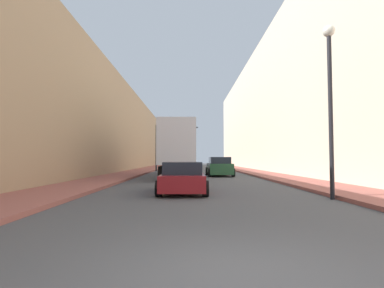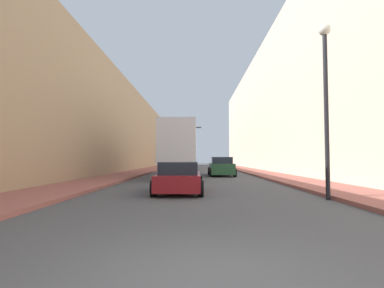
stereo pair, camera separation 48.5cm
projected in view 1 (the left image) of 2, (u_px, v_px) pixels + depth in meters
ground_plane at (239, 282)px, 3.63m from camera, size 200.00×200.00×0.00m
sidewalk_right at (251, 171)px, 33.65m from camera, size 3.08×80.00×0.15m
sidewalk_left at (138, 171)px, 33.54m from camera, size 3.08×80.00×0.15m
building_right at (290, 103)px, 34.08m from camera, size 6.00×80.00×15.62m
building_left at (98, 126)px, 33.76m from camera, size 6.00×80.00×10.39m
semi_truck at (180, 149)px, 25.25m from camera, size 2.52×13.35×4.15m
sedan_car at (183, 178)px, 13.31m from camera, size 2.09×4.42×1.35m
suv_car at (219, 167)px, 26.25m from camera, size 2.18×4.90×1.64m
traffic_signal_gantry at (168, 138)px, 36.66m from camera, size 5.21×0.35×5.64m
street_lamp at (330, 86)px, 11.18m from camera, size 0.44×0.44×6.53m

